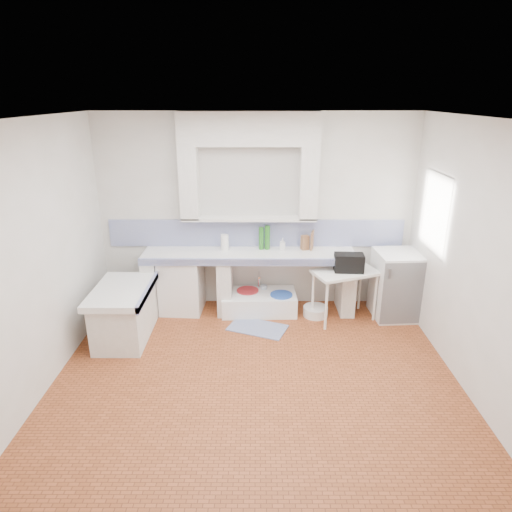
{
  "coord_description": "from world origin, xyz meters",
  "views": [
    {
      "loc": [
        0.02,
        -4.26,
        3.0
      ],
      "look_at": [
        0.0,
        1.0,
        1.1
      ],
      "focal_mm": 31.42,
      "sensor_mm": 36.0,
      "label": 1
    }
  ],
  "objects_px": {
    "stove": "(182,284)",
    "fridge": "(397,285)",
    "sink": "(259,303)",
    "side_table": "(344,295)"
  },
  "relations": [
    {
      "from": "stove",
      "to": "fridge",
      "type": "relative_size",
      "value": 0.87
    },
    {
      "from": "stove",
      "to": "sink",
      "type": "bearing_deg",
      "value": 0.98
    },
    {
      "from": "sink",
      "to": "side_table",
      "type": "relative_size",
      "value": 1.23
    },
    {
      "from": "side_table",
      "to": "fridge",
      "type": "distance_m",
      "value": 0.77
    },
    {
      "from": "stove",
      "to": "sink",
      "type": "height_order",
      "value": "stove"
    },
    {
      "from": "fridge",
      "to": "sink",
      "type": "bearing_deg",
      "value": 172.47
    },
    {
      "from": "side_table",
      "to": "fridge",
      "type": "height_order",
      "value": "fridge"
    },
    {
      "from": "sink",
      "to": "side_table",
      "type": "distance_m",
      "value": 1.23
    },
    {
      "from": "stove",
      "to": "side_table",
      "type": "xyz_separation_m",
      "value": [
        2.31,
        -0.28,
        -0.05
      ]
    },
    {
      "from": "sink",
      "to": "fridge",
      "type": "relative_size",
      "value": 1.12
    }
  ]
}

